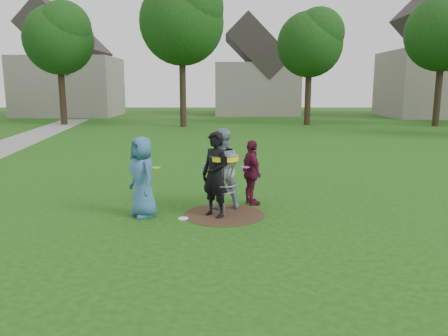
{
  "coord_description": "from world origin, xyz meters",
  "views": [
    {
      "loc": [
        0.06,
        -9.34,
        2.81
      ],
      "look_at": [
        0.0,
        0.3,
        1.0
      ],
      "focal_mm": 35.0,
      "sensor_mm": 36.0,
      "label": 1
    }
  ],
  "objects_px": {
    "player_black": "(215,175)",
    "player_grey": "(221,169)",
    "player_blue": "(143,177)",
    "player_maroon": "(252,173)",
    "disc_golf_basket": "(224,170)"
  },
  "relations": [
    {
      "from": "player_grey",
      "to": "player_maroon",
      "type": "bearing_deg",
      "value": -173.34
    },
    {
      "from": "player_blue",
      "to": "player_black",
      "type": "distance_m",
      "value": 1.58
    },
    {
      "from": "player_black",
      "to": "disc_golf_basket",
      "type": "distance_m",
      "value": 0.24
    },
    {
      "from": "player_blue",
      "to": "disc_golf_basket",
      "type": "relative_size",
      "value": 1.27
    },
    {
      "from": "player_maroon",
      "to": "player_blue",
      "type": "bearing_deg",
      "value": 91.97
    },
    {
      "from": "player_blue",
      "to": "disc_golf_basket",
      "type": "bearing_deg",
      "value": 58.31
    },
    {
      "from": "player_blue",
      "to": "disc_golf_basket",
      "type": "height_order",
      "value": "player_blue"
    },
    {
      "from": "player_blue",
      "to": "player_maroon",
      "type": "height_order",
      "value": "player_blue"
    },
    {
      "from": "player_blue",
      "to": "player_maroon",
      "type": "relative_size",
      "value": 1.13
    },
    {
      "from": "player_blue",
      "to": "player_black",
      "type": "bearing_deg",
      "value": 54.55
    },
    {
      "from": "player_blue",
      "to": "player_grey",
      "type": "bearing_deg",
      "value": 75.56
    },
    {
      "from": "player_black",
      "to": "player_grey",
      "type": "bearing_deg",
      "value": 118.58
    },
    {
      "from": "player_maroon",
      "to": "disc_golf_basket",
      "type": "bearing_deg",
      "value": 122.92
    },
    {
      "from": "player_grey",
      "to": "disc_golf_basket",
      "type": "xyz_separation_m",
      "value": [
        0.07,
        -0.53,
        0.08
      ]
    },
    {
      "from": "player_maroon",
      "to": "disc_golf_basket",
      "type": "height_order",
      "value": "player_maroon"
    }
  ]
}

